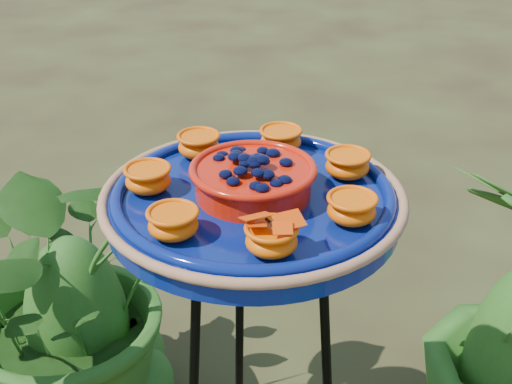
# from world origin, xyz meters

# --- Properties ---
(feeder_dish) EXTENTS (0.65, 0.65, 0.12)m
(feeder_dish) POSITION_xyz_m (0.12, 0.10, 1.02)
(feeder_dish) COLOR navy
(feeder_dish) RESTS_ON tripod_stand
(shrub_back_left) EXTENTS (1.07, 1.07, 0.90)m
(shrub_back_left) POSITION_xyz_m (-0.47, 0.50, 0.45)
(shrub_back_left) COLOR #284F15
(shrub_back_left) RESTS_ON ground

